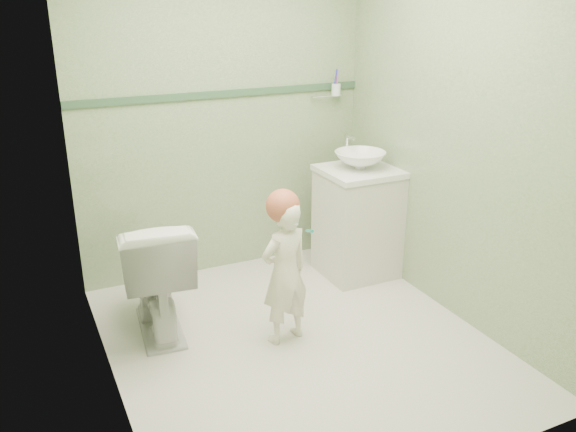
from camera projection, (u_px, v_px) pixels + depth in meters
ground at (298, 341)px, 3.74m from camera, size 2.50×2.50×0.00m
room_shell at (300, 153)px, 3.32m from camera, size 2.50×2.54×2.40m
trim_stripe at (223, 94)px, 4.32m from camera, size 2.20×0.02×0.05m
vanity at (357, 224)px, 4.53m from camera, size 0.52×0.50×0.80m
counter at (360, 171)px, 4.39m from camera, size 0.54×0.52×0.04m
basin at (360, 160)px, 4.36m from camera, size 0.37×0.37×0.13m
faucet at (347, 144)px, 4.49m from camera, size 0.03×0.13×0.18m
cup_holder at (335, 90)px, 4.64m from camera, size 0.26×0.07×0.21m
toilet at (155, 273)px, 3.75m from camera, size 0.52×0.81×0.78m
toddler at (285, 273)px, 3.61m from camera, size 0.37×0.28×0.91m
hair_cap at (283, 206)px, 3.49m from camera, size 0.20×0.20×0.20m
teal_toothbrush at (308, 230)px, 3.46m from camera, size 0.11×0.14×0.08m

